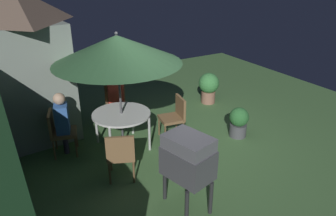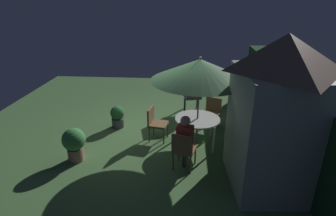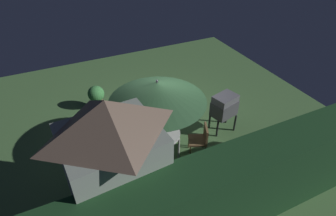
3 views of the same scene
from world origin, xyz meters
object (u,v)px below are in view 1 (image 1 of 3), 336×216
object	(u,v)px
garden_shed	(25,64)
chair_far_side	(59,130)
chair_near_shed	(116,101)
person_in_blue	(62,117)
patio_umbrella	(117,49)
bbq_grill	(188,159)
person_in_red	(115,91)
patio_table	(121,116)
potted_plant_by_shed	(209,86)
potted_plant_by_grill	(239,121)
chair_toward_house	(175,115)
chair_toward_hedge	(121,153)

from	to	relation	value
garden_shed	chair_far_side	xyz separation A→B (m)	(-1.15, -0.26, -1.03)
chair_near_shed	person_in_blue	size ratio (longest dim) A/B	0.71
patio_umbrella	chair_near_shed	distance (m)	1.89
bbq_grill	chair_near_shed	distance (m)	3.29
person_in_red	person_in_blue	bearing A→B (deg)	118.46
bbq_grill	chair_near_shed	world-z (taller)	bbq_grill
patio_table	potted_plant_by_shed	world-z (taller)	potted_plant_by_shed
bbq_grill	potted_plant_by_grill	xyz separation A→B (m)	(1.30, -2.16, -0.50)
garden_shed	chair_toward_house	world-z (taller)	garden_shed
patio_umbrella	bbq_grill	xyz separation A→B (m)	(-2.14, -0.14, -1.15)
chair_near_shed	patio_umbrella	bearing A→B (deg)	164.05
patio_table	chair_toward_hedge	size ratio (longest dim) A/B	1.27
chair_near_shed	person_in_blue	distance (m)	1.63
chair_far_side	chair_toward_hedge	xyz separation A→B (m)	(-1.36, -0.69, 0.00)
chair_toward_hedge	potted_plant_by_grill	world-z (taller)	chair_toward_hedge
bbq_grill	chair_toward_hedge	size ratio (longest dim) A/B	1.33
bbq_grill	chair_far_side	xyz separation A→B (m)	(2.47, 1.28, -0.33)
garden_shed	patio_umbrella	bearing A→B (deg)	-136.67
patio_table	person_in_red	xyz separation A→B (m)	(1.05, -0.30, 0.11)
bbq_grill	potted_plant_by_grill	bearing A→B (deg)	-59.03
patio_umbrella	potted_plant_by_grill	world-z (taller)	patio_umbrella
patio_table	potted_plant_by_grill	bearing A→B (deg)	-110.12
chair_toward_house	potted_plant_by_shed	size ratio (longest dim) A/B	1.10
chair_toward_house	chair_far_side	bearing A→B (deg)	76.58
patio_table	patio_umbrella	xyz separation A→B (m)	(-0.00, -0.00, 1.32)
chair_near_shed	potted_plant_by_shed	xyz separation A→B (m)	(-0.16, -2.54, -0.06)
patio_umbrella	chair_toward_hedge	xyz separation A→B (m)	(-1.02, 0.45, -1.48)
patio_table	chair_near_shed	world-z (taller)	chair_near_shed
chair_toward_house	person_in_blue	xyz separation A→B (m)	(0.51, 2.17, 0.26)
person_in_red	patio_table	bearing A→B (deg)	164.05
chair_far_side	person_in_blue	size ratio (longest dim) A/B	0.71
patio_table	person_in_blue	bearing A→B (deg)	73.56
garden_shed	potted_plant_by_grill	size ratio (longest dim) A/B	4.65
garden_shed	potted_plant_by_grill	xyz separation A→B (m)	(-2.33, -3.71, -1.21)
patio_umbrella	chair_toward_house	distance (m)	1.86
chair_toward_hedge	patio_table	bearing A→B (deg)	-23.74
bbq_grill	person_in_red	bearing A→B (deg)	-2.88
chair_toward_house	chair_near_shed	bearing A→B (deg)	30.37
potted_plant_by_shed	potted_plant_by_grill	xyz separation A→B (m)	(-1.81, 0.56, -0.12)
patio_table	chair_toward_house	distance (m)	1.13
person_in_red	potted_plant_by_shed	bearing A→B (deg)	-91.81
potted_plant_by_shed	person_in_blue	bearing A→B (deg)	99.52
chair_far_side	potted_plant_by_shed	bearing A→B (deg)	-81.01
patio_table	potted_plant_by_grill	xyz separation A→B (m)	(-0.84, -2.30, -0.33)
patio_table	chair_far_side	bearing A→B (deg)	73.56
bbq_grill	chair_toward_house	bearing A→B (deg)	-26.48
chair_toward_hedge	chair_far_side	bearing A→B (deg)	27.05
chair_toward_hedge	potted_plant_by_shed	bearing A→B (deg)	-58.96
patio_umbrella	chair_toward_hedge	distance (m)	1.85
chair_far_side	chair_toward_house	size ratio (longest dim) A/B	1.00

